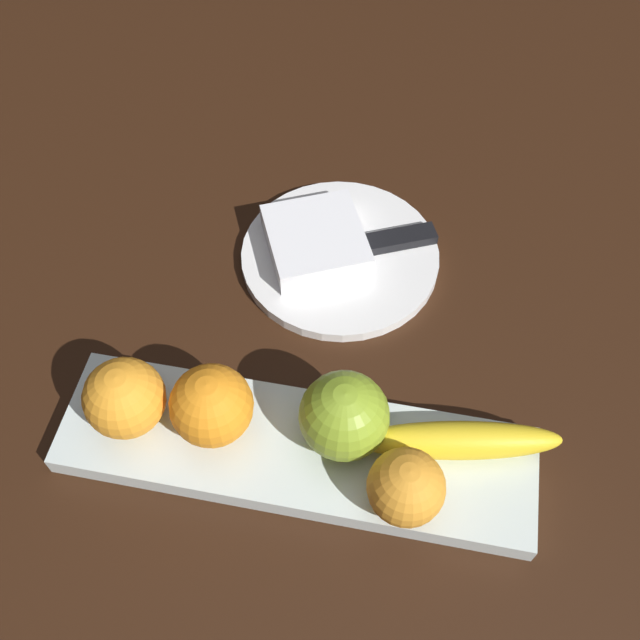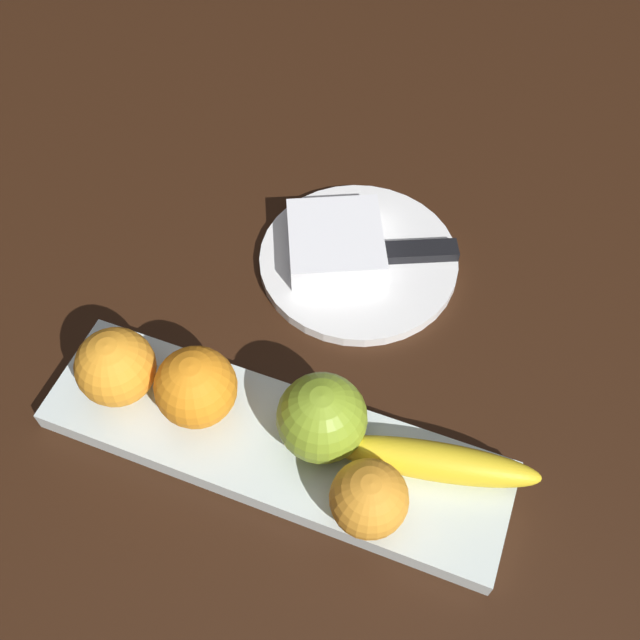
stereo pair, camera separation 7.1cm
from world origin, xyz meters
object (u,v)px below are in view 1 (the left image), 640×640
object	(u,v)px
banana	(458,440)
folded_napkin	(316,241)
orange_center	(212,406)
knife	(383,243)
apple	(341,415)
orange_near_banana	(406,487)
dinner_plate	(340,256)
orange_near_apple	(125,398)
fruit_tray	(296,450)

from	to	relation	value
banana	folded_napkin	size ratio (longest dim) A/B	1.74
orange_center	knife	size ratio (longest dim) A/B	0.44
apple	folded_napkin	size ratio (longest dim) A/B	0.75
banana	orange_near_banana	distance (m)	0.07
apple	dinner_plate	distance (m)	0.23
orange_near_banana	orange_near_apple	bearing A→B (deg)	-7.58
banana	dinner_plate	distance (m)	0.26
dinner_plate	fruit_tray	bearing A→B (deg)	90.00
fruit_tray	orange_near_banana	size ratio (longest dim) A/B	6.57
dinner_plate	folded_napkin	size ratio (longest dim) A/B	2.05
banana	orange_center	world-z (taller)	orange_center
orange_near_apple	dinner_plate	bearing A→B (deg)	-122.82
orange_near_banana	orange_center	distance (m)	0.18
fruit_tray	banana	distance (m)	0.15
orange_center	dinner_plate	distance (m)	0.25
orange_center	orange_near_banana	bearing A→B (deg)	167.02
orange_near_banana	knife	bearing A→B (deg)	-78.88
fruit_tray	dinner_plate	bearing A→B (deg)	-90.00
dinner_plate	orange_center	bearing A→B (deg)	71.89
fruit_tray	apple	distance (m)	0.07
fruit_tray	dinner_plate	distance (m)	0.24
orange_near_banana	folded_napkin	world-z (taller)	orange_near_banana
dinner_plate	folded_napkin	xyz separation A→B (m)	(0.03, 0.00, 0.02)
dinner_plate	knife	world-z (taller)	knife
dinner_plate	folded_napkin	world-z (taller)	folded_napkin
apple	orange_near_apple	size ratio (longest dim) A/B	1.08
apple	knife	bearing A→B (deg)	-91.59
banana	orange_center	distance (m)	0.22
apple	orange_center	bearing A→B (deg)	5.39
orange_near_banana	knife	distance (m)	0.30
fruit_tray	orange_near_banana	world-z (taller)	orange_near_banana
knife	orange_near_banana	bearing A→B (deg)	76.80
dinner_plate	apple	bearing A→B (deg)	99.74
folded_napkin	fruit_tray	bearing A→B (deg)	96.54
orange_near_apple	folded_napkin	xyz separation A→B (m)	(-0.13, -0.24, -0.03)
banana	dinner_plate	size ratio (longest dim) A/B	0.85
orange_near_apple	banana	bearing A→B (deg)	-175.36
apple	orange_center	world-z (taller)	apple
banana	knife	distance (m)	0.26
orange_center	folded_napkin	world-z (taller)	orange_center
fruit_tray	orange_near_apple	bearing A→B (deg)	0.29
folded_napkin	orange_near_banana	bearing A→B (deg)	115.34
dinner_plate	orange_near_banana	bearing A→B (deg)	110.48
banana	folded_napkin	distance (m)	0.28
orange_center	dinner_plate	world-z (taller)	orange_center
apple	banana	bearing A→B (deg)	-176.49
fruit_tray	dinner_plate	xyz separation A→B (m)	(0.00, -0.24, -0.00)
orange_near_apple	folded_napkin	bearing A→B (deg)	-117.95
orange_near_banana	dinner_plate	size ratio (longest dim) A/B	0.30
dinner_plate	knife	bearing A→B (deg)	-157.26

